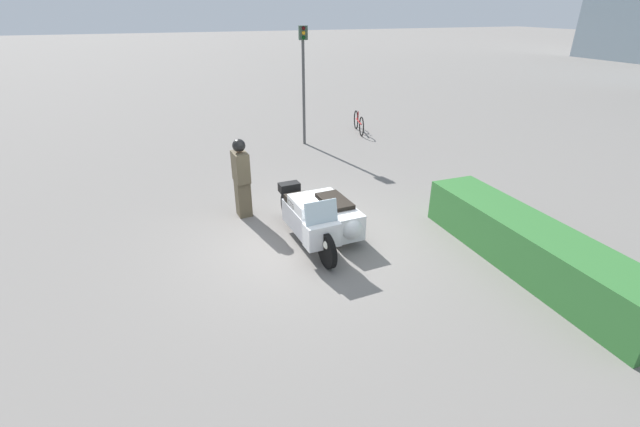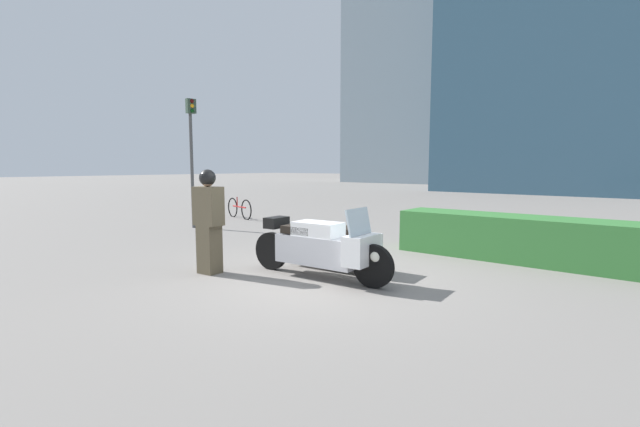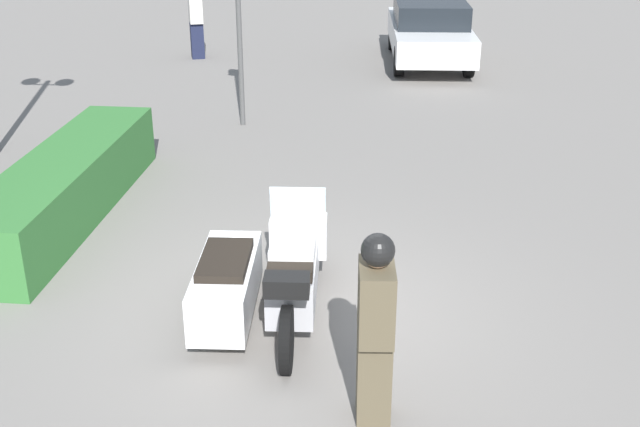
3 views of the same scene
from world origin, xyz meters
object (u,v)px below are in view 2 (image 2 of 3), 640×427
(officer_rider, at_px, (209,219))
(hedge_bush_curbside, at_px, (524,239))
(traffic_light_far, at_px, (192,145))
(bicycle_parked, at_px, (239,209))
(police_motorcycle, at_px, (332,246))

(officer_rider, relative_size, hedge_bush_curbside, 0.37)
(hedge_bush_curbside, bearing_deg, officer_rider, -132.23)
(officer_rider, relative_size, traffic_light_far, 0.47)
(hedge_bush_curbside, bearing_deg, traffic_light_far, -171.71)
(bicycle_parked, bearing_deg, police_motorcycle, -16.21)
(officer_rider, height_order, bicycle_parked, officer_rider)
(bicycle_parked, bearing_deg, hedge_bush_curbside, 7.14)
(police_motorcycle, xyz_separation_m, officer_rider, (-1.61, -1.23, 0.44))
(traffic_light_far, bearing_deg, hedge_bush_curbside, 14.85)
(hedge_bush_curbside, bearing_deg, police_motorcycle, -126.55)
(hedge_bush_curbside, height_order, traffic_light_far, traffic_light_far)
(police_motorcycle, height_order, bicycle_parked, police_motorcycle)
(police_motorcycle, relative_size, hedge_bush_curbside, 0.56)
(bicycle_parked, bearing_deg, traffic_light_far, -58.49)
(police_motorcycle, bearing_deg, hedge_bush_curbside, 49.83)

